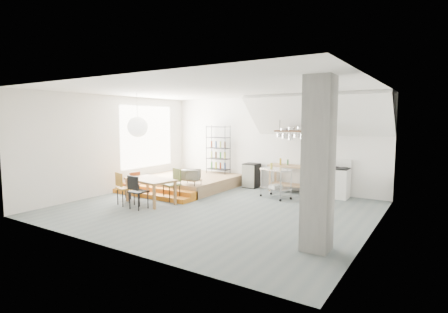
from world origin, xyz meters
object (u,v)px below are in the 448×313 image
Objects in this scene: dining_table at (150,181)px; rolling_cart at (276,179)px; stove at (339,183)px; mini_fridge at (252,175)px.

rolling_cart is (2.79, 2.56, -0.05)m from dining_table.
dining_table is 1.58× the size of rolling_cart.
stove is 1.36× the size of mini_fridge.
stove is at bearing 54.47° from rolling_cart.
rolling_cart is 1.20× the size of mini_fridge.
dining_table is at bearing -110.17° from mini_fridge.
stove is at bearing -0.82° from mini_fridge.
dining_table is (-4.42, -3.63, 0.16)m from stove.
mini_fridge is at bearing 80.80° from dining_table.
mini_fridge is (1.35, 3.68, -0.21)m from dining_table.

